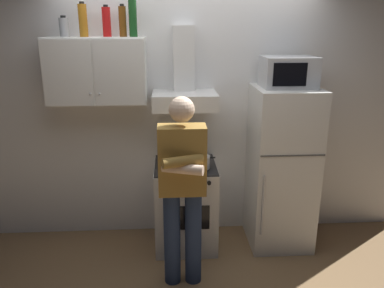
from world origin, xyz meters
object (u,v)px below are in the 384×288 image
(upper_cabinet, at_px, (97,71))
(bottle_soda_red, at_px, (107,22))
(refrigerator, at_px, (281,168))
(cooking_pot, at_px, (200,162))
(range_hood, at_px, (184,87))
(bottle_wine_green, at_px, (133,17))
(microwave, at_px, (288,72))
(bottle_canister_steel, at_px, (64,27))
(stove_oven, at_px, (186,205))
(person_standing, at_px, (182,187))
(bottle_liquor_amber, at_px, (83,20))
(bottle_beer_brown, at_px, (123,21))

(upper_cabinet, distance_m, bottle_soda_red, 0.45)
(refrigerator, bearing_deg, cooking_pot, -171.68)
(cooking_pot, bearing_deg, upper_cabinet, 165.27)
(range_hood, relative_size, bottle_wine_green, 2.19)
(microwave, distance_m, bottle_soda_red, 1.71)
(cooking_pot, bearing_deg, range_hood, 117.88)
(range_hood, distance_m, bottle_canister_steel, 1.19)
(microwave, bearing_deg, bottle_canister_steel, 176.43)
(stove_oven, xyz_separation_m, microwave, (0.95, 0.02, 1.31))
(stove_oven, distance_m, microwave, 1.62)
(cooking_pot, relative_size, bottle_soda_red, 1.07)
(person_standing, bearing_deg, cooking_pot, 69.70)
(stove_oven, height_order, range_hood, range_hood)
(bottle_soda_red, relative_size, bottle_liquor_amber, 0.92)
(person_standing, bearing_deg, bottle_canister_steel, 143.48)
(refrigerator, bearing_deg, bottle_soda_red, 174.10)
(bottle_wine_green, relative_size, bottle_liquor_amber, 1.16)
(cooking_pot, height_order, bottle_beer_brown, bottle_beer_brown)
(refrigerator, relative_size, bottle_beer_brown, 5.74)
(range_hood, xyz_separation_m, bottle_liquor_amber, (-0.89, 0.01, 0.59))
(bottle_beer_brown, bearing_deg, stove_oven, -14.08)
(microwave, relative_size, bottle_wine_green, 1.40)
(stove_oven, xyz_separation_m, refrigerator, (0.95, 0.00, 0.37))
(refrigerator, height_order, person_standing, person_standing)
(bottle_canister_steel, bearing_deg, stove_oven, -7.76)
(microwave, relative_size, cooking_pot, 1.65)
(stove_oven, distance_m, refrigerator, 1.02)
(bottle_liquor_amber, bearing_deg, bottle_canister_steel, 176.23)
(refrigerator, bearing_deg, bottle_beer_brown, 174.81)
(person_standing, bearing_deg, microwave, 32.00)
(bottle_soda_red, distance_m, bottle_canister_steel, 0.38)
(microwave, bearing_deg, cooking_pot, -170.43)
(range_hood, xyz_separation_m, microwave, (0.95, -0.11, 0.14))
(refrigerator, height_order, bottle_wine_green, bottle_wine_green)
(person_standing, bearing_deg, bottle_soda_red, 129.57)
(bottle_soda_red, height_order, bottle_wine_green, bottle_wine_green)
(stove_oven, xyz_separation_m, bottle_beer_brown, (-0.54, 0.14, 1.75))
(bottle_soda_red, bearing_deg, bottle_liquor_amber, -169.48)
(microwave, xyz_separation_m, bottle_canister_steel, (-2.01, 0.13, 0.39))
(bottle_canister_steel, height_order, bottle_beer_brown, bottle_beer_brown)
(range_hood, xyz_separation_m, bottle_canister_steel, (-1.06, 0.02, 0.54))
(upper_cabinet, xyz_separation_m, person_standing, (0.75, -0.73, -0.85))
(microwave, height_order, person_standing, microwave)
(stove_oven, xyz_separation_m, range_hood, (0.00, 0.13, 1.16))
(bottle_canister_steel, bearing_deg, person_standing, -36.52)
(stove_oven, height_order, bottle_soda_red, bottle_soda_red)
(upper_cabinet, relative_size, bottle_wine_green, 2.63)
(stove_oven, relative_size, microwave, 1.82)
(microwave, xyz_separation_m, person_standing, (-1.00, -0.62, -0.84))
(bottle_liquor_amber, bearing_deg, cooking_pot, -13.91)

